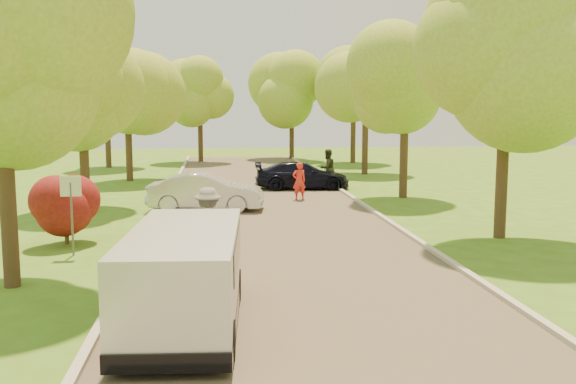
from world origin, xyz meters
name	(u,v)px	position (x,y,z in m)	size (l,w,h in m)	color
ground	(304,290)	(0.00, 0.00, 0.00)	(100.00, 100.00, 0.00)	#416718
road	(272,224)	(0.00, 8.00, 0.01)	(8.00, 60.00, 0.01)	#4C4438
curb_left	(153,225)	(-4.05, 8.00, 0.06)	(0.18, 60.00, 0.12)	#B2AD9E
curb_right	(387,220)	(4.05, 8.00, 0.06)	(0.18, 60.00, 0.12)	#B2AD9E
street_sign	(71,199)	(-5.80, 4.00, 1.56)	(0.55, 0.06, 2.17)	#59595E
red_shrub	(66,207)	(-6.30, 5.50, 1.10)	(1.70, 1.70, 1.95)	#382619
tree_l_mida	(9,53)	(-6.30, 1.00, 5.17)	(4.71, 4.60, 7.39)	#382619
tree_l_midb	(86,92)	(-6.81, 12.00, 4.59)	(4.30, 4.20, 6.62)	#382619
tree_l_far	(131,80)	(-6.39, 22.00, 5.47)	(4.92, 4.80, 7.79)	#382619
tree_r_mida	(514,56)	(7.02, 5.00, 5.54)	(5.13, 5.00, 7.95)	#382619
tree_r_midb	(410,87)	(6.60, 14.00, 4.88)	(4.51, 4.40, 7.01)	#382619
tree_r_far	(370,76)	(7.23, 24.00, 5.83)	(5.33, 5.20, 8.34)	#382619
tree_bg_a	(109,87)	(-8.78, 30.00, 5.31)	(5.12, 5.00, 7.72)	#382619
tree_bg_b	(357,86)	(8.22, 32.00, 5.54)	(5.12, 5.00, 7.95)	#382619
tree_bg_c	(203,93)	(-2.79, 34.00, 5.02)	(4.92, 4.80, 7.33)	#382619
tree_bg_d	(295,90)	(4.22, 36.00, 5.31)	(5.12, 5.00, 7.72)	#382619
minivan	(185,276)	(-2.50, -2.12, 0.96)	(2.24, 5.01, 1.82)	silver
silver_sedan	(206,192)	(-2.30, 11.29, 0.73)	(1.55, 4.45, 1.47)	silver
dark_sedan	(302,176)	(2.30, 17.44, 0.67)	(1.88, 4.62, 1.34)	black
longboard	(209,264)	(-2.11, 2.15, 0.11)	(0.40, 1.01, 0.11)	black
skateboarder	(208,226)	(-2.11, 2.15, 1.09)	(1.24, 0.71, 1.92)	slate
person_striped	(299,181)	(1.68, 13.76, 0.82)	(0.60, 0.39, 1.64)	red
person_olive	(327,168)	(3.70, 18.17, 0.95)	(0.93, 0.72, 1.91)	#2C311D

